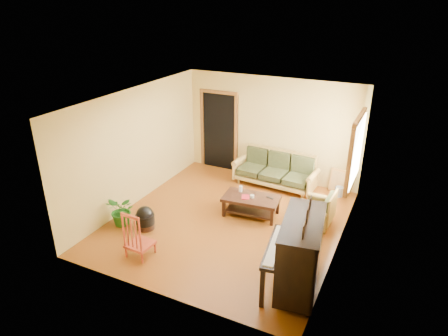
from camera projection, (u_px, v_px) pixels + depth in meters
The scene contains 16 objects.
floor at pixel (228, 221), 8.40m from camera, with size 5.00×5.00×0.00m, color #602E0C.
doorway at pixel (219, 132), 10.62m from camera, with size 1.08×0.16×2.05m, color black.
window at pixel (356, 151), 7.99m from camera, with size 0.12×1.36×1.46m, color white.
sofa at pixel (275, 170), 9.77m from camera, with size 2.02×0.85×0.86m, color olive.
coffee_table at pixel (251, 206), 8.55m from camera, with size 1.18×0.65×0.43m, color black.
armchair at pixel (316, 208), 8.12m from camera, with size 0.74×0.78×0.78m, color olive.
piano at pixel (300, 255), 6.25m from camera, with size 0.83×1.41×1.25m, color black.
footstool at pixel (145, 220), 8.07m from camera, with size 0.38×0.38×0.36m, color black.
red_chair at pixel (139, 233), 7.13m from camera, with size 0.43×0.47×0.92m, color maroon.
leaning_frame at pixel (339, 181), 9.50m from camera, with size 0.45×0.10×0.60m, color #BF883F.
ceramic_crock at pixel (339, 192), 9.38m from camera, with size 0.19×0.19×0.24m, color #325196.
potted_plant at pixel (122, 211), 8.12m from camera, with size 0.60×0.52×0.67m, color #20601B.
book at pixel (242, 197), 8.44m from camera, with size 0.16×0.21×0.02m, color maroon.
candle at pixel (241, 189), 8.67m from camera, with size 0.08×0.08×0.13m, color white.
glass_jar at pixel (252, 196), 8.43m from camera, with size 0.09×0.09×0.06m, color silver.
remote at pixel (270, 198), 8.42m from camera, with size 0.16×0.04×0.02m, color black.
Camera 1 is at (3.09, -6.57, 4.37)m, focal length 32.00 mm.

